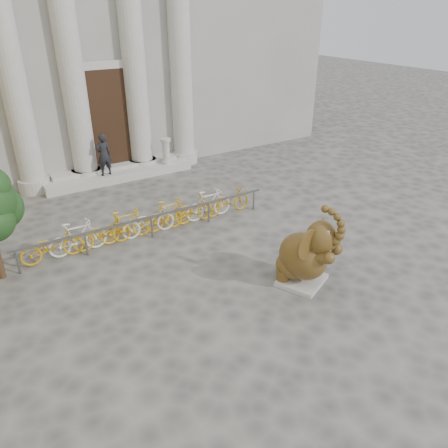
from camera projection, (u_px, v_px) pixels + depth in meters
ground at (252, 293)px, 10.82m from camera, size 80.00×80.00×0.00m
classical_building at (62, 14)px, 19.40m from camera, size 22.00×10.70×12.00m
entrance_steps at (119, 174)px, 17.84m from camera, size 6.00×1.20×0.36m
elephant_statue at (305, 255)px, 10.86m from camera, size 1.55×1.80×2.26m
bike_rack at (148, 220)px, 13.36m from camera, size 8.00×0.53×1.00m
pedestrian at (104, 155)px, 16.86m from camera, size 0.64×0.45×1.65m
balustrade_post at (166, 152)px, 18.26m from camera, size 0.43×0.43×1.06m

